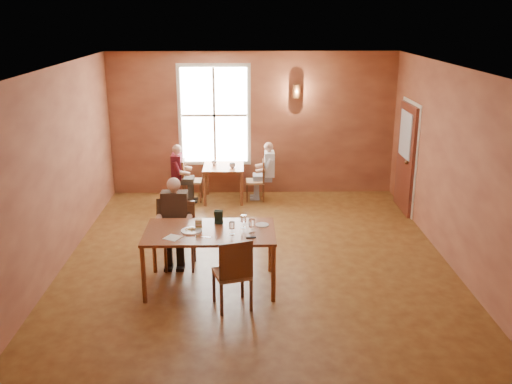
{
  "coord_description": "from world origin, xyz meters",
  "views": [
    {
      "loc": [
        -0.18,
        -8.35,
        3.77
      ],
      "look_at": [
        0.0,
        0.2,
        1.05
      ],
      "focal_mm": 40.0,
      "sensor_mm": 36.0,
      "label": 1
    }
  ],
  "objects_px": {
    "diner_main": "(179,228)",
    "diner_maroon": "(191,173)",
    "chair_diner_white": "(255,180)",
    "diner_white": "(257,173)",
    "chair_diner_maroon": "(192,180)",
    "main_table": "(211,259)",
    "second_table": "(224,183)",
    "chair_diner_main": "(180,237)",
    "chair_empty": "(232,272)"
  },
  "relations": [
    {
      "from": "chair_empty",
      "to": "chair_diner_maroon",
      "type": "distance_m",
      "value": 4.6
    },
    {
      "from": "main_table",
      "to": "chair_empty",
      "type": "xyz_separation_m",
      "value": [
        0.32,
        -0.59,
        0.07
      ]
    },
    {
      "from": "diner_main",
      "to": "diner_maroon",
      "type": "distance_m",
      "value": 3.3
    },
    {
      "from": "main_table",
      "to": "chair_diner_maroon",
      "type": "distance_m",
      "value": 3.96
    },
    {
      "from": "main_table",
      "to": "chair_diner_main",
      "type": "bearing_deg",
      "value": 127.57
    },
    {
      "from": "chair_diner_main",
      "to": "diner_white",
      "type": "bearing_deg",
      "value": -110.77
    },
    {
      "from": "diner_main",
      "to": "chair_diner_main",
      "type": "bearing_deg",
      "value": -90.0
    },
    {
      "from": "diner_main",
      "to": "chair_empty",
      "type": "height_order",
      "value": "diner_main"
    },
    {
      "from": "chair_empty",
      "to": "second_table",
      "type": "xyz_separation_m",
      "value": [
        -0.26,
        4.51,
        -0.14
      ]
    },
    {
      "from": "main_table",
      "to": "second_table",
      "type": "bearing_deg",
      "value": 89.14
    },
    {
      "from": "diner_main",
      "to": "chair_diner_maroon",
      "type": "distance_m",
      "value": 3.31
    },
    {
      "from": "diner_main",
      "to": "diner_white",
      "type": "relative_size",
      "value": 1.12
    },
    {
      "from": "diner_white",
      "to": "chair_diner_white",
      "type": "bearing_deg",
      "value": 90.0
    },
    {
      "from": "main_table",
      "to": "second_table",
      "type": "xyz_separation_m",
      "value": [
        0.06,
        3.92,
        -0.06
      ]
    },
    {
      "from": "chair_empty",
      "to": "diner_white",
      "type": "xyz_separation_m",
      "value": [
        0.42,
        4.51,
        0.08
      ]
    },
    {
      "from": "second_table",
      "to": "chair_diner_white",
      "type": "distance_m",
      "value": 0.65
    },
    {
      "from": "second_table",
      "to": "diner_maroon",
      "type": "distance_m",
      "value": 0.71
    },
    {
      "from": "second_table",
      "to": "diner_maroon",
      "type": "bearing_deg",
      "value": 180.0
    },
    {
      "from": "diner_main",
      "to": "second_table",
      "type": "distance_m",
      "value": 3.36
    },
    {
      "from": "chair_diner_main",
      "to": "diner_white",
      "type": "height_order",
      "value": "diner_white"
    },
    {
      "from": "chair_empty",
      "to": "chair_diner_white",
      "type": "relative_size",
      "value": 1.18
    },
    {
      "from": "chair_diner_white",
      "to": "diner_white",
      "type": "bearing_deg",
      "value": -90.0
    },
    {
      "from": "diner_main",
      "to": "diner_white",
      "type": "bearing_deg",
      "value": -110.59
    },
    {
      "from": "chair_diner_maroon",
      "to": "main_table",
      "type": "bearing_deg",
      "value": 8.59
    },
    {
      "from": "diner_main",
      "to": "chair_diner_maroon",
      "type": "bearing_deg",
      "value": -88.41
    },
    {
      "from": "diner_main",
      "to": "chair_empty",
      "type": "bearing_deg",
      "value": 123.96
    },
    {
      "from": "chair_diner_white",
      "to": "chair_diner_maroon",
      "type": "height_order",
      "value": "chair_diner_maroon"
    },
    {
      "from": "diner_main",
      "to": "chair_empty",
      "type": "distance_m",
      "value": 1.47
    },
    {
      "from": "diner_main",
      "to": "chair_diner_white",
      "type": "xyz_separation_m",
      "value": [
        1.21,
        3.3,
        -0.24
      ]
    },
    {
      "from": "chair_diner_main",
      "to": "diner_main",
      "type": "bearing_deg",
      "value": 90.0
    },
    {
      "from": "main_table",
      "to": "diner_maroon",
      "type": "height_order",
      "value": "diner_maroon"
    },
    {
      "from": "chair_diner_maroon",
      "to": "chair_empty",
      "type": "bearing_deg",
      "value": 11.38
    },
    {
      "from": "chair_diner_main",
      "to": "chair_diner_maroon",
      "type": "height_order",
      "value": "chair_diner_main"
    },
    {
      "from": "chair_diner_main",
      "to": "diner_maroon",
      "type": "xyz_separation_m",
      "value": [
        -0.12,
        3.27,
        0.08
      ]
    },
    {
      "from": "chair_empty",
      "to": "chair_diner_maroon",
      "type": "height_order",
      "value": "chair_empty"
    },
    {
      "from": "chair_empty",
      "to": "diner_white",
      "type": "distance_m",
      "value": 4.53
    },
    {
      "from": "main_table",
      "to": "chair_diner_maroon",
      "type": "bearing_deg",
      "value": 98.59
    },
    {
      "from": "chair_empty",
      "to": "diner_main",
      "type": "bearing_deg",
      "value": 106.93
    },
    {
      "from": "chair_diner_main",
      "to": "second_table",
      "type": "distance_m",
      "value": 3.32
    },
    {
      "from": "chair_diner_main",
      "to": "diner_main",
      "type": "distance_m",
      "value": 0.16
    },
    {
      "from": "chair_diner_main",
      "to": "diner_white",
      "type": "distance_m",
      "value": 3.49
    },
    {
      "from": "diner_maroon",
      "to": "chair_diner_main",
      "type": "bearing_deg",
      "value": 2.13
    },
    {
      "from": "diner_main",
      "to": "diner_maroon",
      "type": "xyz_separation_m",
      "value": [
        -0.12,
        3.3,
        -0.07
      ]
    },
    {
      "from": "chair_diner_maroon",
      "to": "chair_diner_main",
      "type": "bearing_deg",
      "value": 1.6
    },
    {
      "from": "chair_diner_maroon",
      "to": "diner_main",
      "type": "bearing_deg",
      "value": 1.59
    },
    {
      "from": "chair_diner_white",
      "to": "diner_white",
      "type": "height_order",
      "value": "diner_white"
    },
    {
      "from": "second_table",
      "to": "chair_diner_main",
      "type": "bearing_deg",
      "value": -99.7
    },
    {
      "from": "chair_diner_main",
      "to": "chair_empty",
      "type": "height_order",
      "value": "chair_diner_main"
    },
    {
      "from": "second_table",
      "to": "diner_maroon",
      "type": "relative_size",
      "value": 0.71
    },
    {
      "from": "chair_empty",
      "to": "second_table",
      "type": "bearing_deg",
      "value": 76.23
    }
  ]
}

